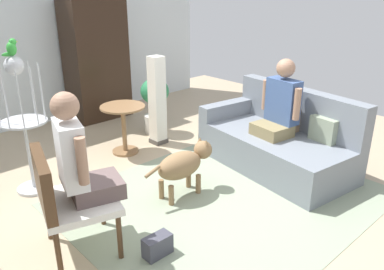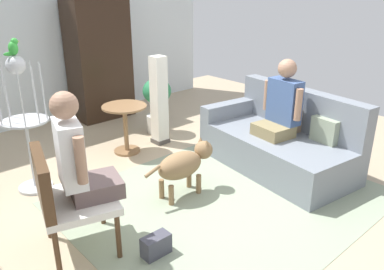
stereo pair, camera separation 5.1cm
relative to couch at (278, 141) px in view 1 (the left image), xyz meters
The scene contains 15 objects.
ground_plane 1.23m from the couch, behind, with size 8.11×8.11×0.00m, color tan.
back_wall 3.87m from the couch, 108.41° to the left, with size 5.90×0.12×2.65m, color silver.
area_rug 1.13m from the couch, behind, with size 3.05×2.53×0.01m, color gray.
couch is the anchor object (origin of this frame).
armchair 2.67m from the couch, behind, with size 0.73×0.77×0.91m.
person_on_couch 0.48m from the couch, 158.12° to the right, with size 0.47×0.56×0.89m.
person_on_armchair 2.57m from the couch, behind, with size 0.54×0.51×0.90m.
round_end_table 1.97m from the couch, 125.68° to the left, with size 0.58×0.58×0.64m.
dog 1.34m from the couch, 169.48° to the left, with size 0.85×0.30×0.57m.
bird_cage_stand 2.89m from the couch, 149.39° to the left, with size 0.47×0.47×1.46m.
parrot 3.09m from the couch, 149.35° to the left, with size 0.17×0.10×0.16m.
potted_plant 1.96m from the couch, 101.44° to the left, with size 0.42×0.42×0.82m.
column_lamp 1.70m from the couch, 111.65° to the left, with size 0.20×0.20×1.22m.
armoire_cabinet 3.25m from the couch, 100.92° to the left, with size 0.92×0.56×1.89m, color black.
handbag 2.19m from the couch, behind, with size 0.24×0.13×0.18m, color #3F3F4C.
Camera 1 is at (-2.57, -2.58, 2.12)m, focal length 36.39 mm.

